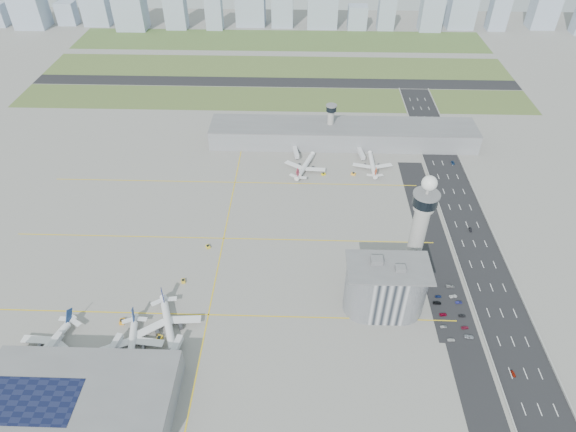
{
  "coord_description": "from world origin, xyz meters",
  "views": [
    {
      "loc": [
        7.08,
        -190.8,
        201.41
      ],
      "look_at": [
        0.0,
        35.0,
        15.0
      ],
      "focal_mm": 30.0,
      "sensor_mm": 36.0,
      "label": 1
    }
  ],
  "objects_px": {
    "car_lot_0": "(451,340)",
    "car_lot_10": "(453,296)",
    "airplane_near_c": "(168,323)",
    "car_lot_7": "(465,328)",
    "airplane_near_a": "(47,343)",
    "car_hw_1": "(470,230)",
    "tug_1": "(159,338)",
    "car_lot_5": "(433,285)",
    "tug_0": "(122,321)",
    "tug_2": "(183,281)",
    "car_lot_2": "(443,315)",
    "jet_bridge_near_1": "(108,360)",
    "tug_4": "(323,174)",
    "car_hw_2": "(453,163)",
    "airplane_near_b": "(131,343)",
    "car_lot_1": "(444,327)",
    "car_lot_6": "(469,337)",
    "jet_bridge_near_2": "(170,362)",
    "car_hw_4": "(421,125)",
    "jet_bridge_far_1": "(359,150)",
    "airplane_far_a": "(305,163)",
    "tug_3": "(208,246)",
    "jet_bridge_far_0": "(294,149)",
    "car_lot_11": "(450,286)",
    "airplane_far_b": "(373,162)",
    "jet_bridge_near_0": "(45,359)",
    "admin_building": "(385,288)",
    "car_lot_4": "(438,296)",
    "car_hw_0": "(513,374)",
    "tug_5": "(353,174)",
    "car_lot_8": "(462,316)",
    "car_lot_3": "(437,303)",
    "car_lot_9": "(459,302)",
    "control_tower": "(421,222)",
    "secondary_tower": "(331,120)"
  },
  "relations": [
    {
      "from": "tug_2",
      "to": "car_lot_2",
      "type": "bearing_deg",
      "value": 156.49
    },
    {
      "from": "tug_3",
      "to": "car_hw_2",
      "type": "height_order",
      "value": "tug_3"
    },
    {
      "from": "car_lot_2",
      "to": "car_lot_11",
      "type": "distance_m",
      "value": 21.76
    },
    {
      "from": "tug_1",
      "to": "car_hw_2",
      "type": "bearing_deg",
      "value": -124.45
    },
    {
      "from": "airplane_near_a",
      "to": "car_hw_1",
      "type": "relative_size",
      "value": 9.6
    },
    {
      "from": "airplane_near_c",
      "to": "car_lot_7",
      "type": "xyz_separation_m",
      "value": [
        151.41,
        5.47,
        -5.04
      ]
    },
    {
      "from": "jet_bridge_far_1",
      "to": "car_lot_8",
      "type": "relative_size",
      "value": 3.87
    },
    {
      "from": "jet_bridge_far_0",
      "to": "car_lot_11",
      "type": "distance_m",
      "value": 164.93
    },
    {
      "from": "tug_5",
      "to": "car_hw_1",
      "type": "height_order",
      "value": "tug_5"
    },
    {
      "from": "tug_1",
      "to": "car_lot_5",
      "type": "bearing_deg",
      "value": -150.63
    },
    {
      "from": "secondary_tower",
      "to": "car_lot_4",
      "type": "xyz_separation_m",
      "value": [
        53.68,
        -163.93,
        -18.22
      ]
    },
    {
      "from": "jet_bridge_far_0",
      "to": "car_lot_7",
      "type": "bearing_deg",
      "value": 18.64
    },
    {
      "from": "car_lot_7",
      "to": "car_hw_1",
      "type": "relative_size",
      "value": 0.97
    },
    {
      "from": "airplane_near_a",
      "to": "tug_3",
      "type": "bearing_deg",
      "value": 157.65
    },
    {
      "from": "airplane_far_b",
      "to": "car_lot_4",
      "type": "bearing_deg",
      "value": -170.66
    },
    {
      "from": "tug_5",
      "to": "car_lot_9",
      "type": "relative_size",
      "value": 0.89
    },
    {
      "from": "car_lot_7",
      "to": "car_hw_2",
      "type": "relative_size",
      "value": 0.84
    },
    {
      "from": "tug_2",
      "to": "car_hw_0",
      "type": "relative_size",
      "value": 0.87
    },
    {
      "from": "jet_bridge_near_2",
      "to": "car_lot_4",
      "type": "bearing_deg",
      "value": -61.0
    },
    {
      "from": "airplane_near_c",
      "to": "car_lot_7",
      "type": "height_order",
      "value": "airplane_near_c"
    },
    {
      "from": "tug_0",
      "to": "car_lot_11",
      "type": "xyz_separation_m",
      "value": [
        175.73,
        30.09,
        -0.35
      ]
    },
    {
      "from": "tug_0",
      "to": "tug_1",
      "type": "xyz_separation_m",
      "value": [
        21.84,
        -9.93,
        0.03
      ]
    },
    {
      "from": "car_lot_1",
      "to": "car_lot_6",
      "type": "relative_size",
      "value": 0.75
    },
    {
      "from": "car_lot_5",
      "to": "airplane_far_a",
      "type": "bearing_deg",
      "value": 29.22
    },
    {
      "from": "jet_bridge_far_1",
      "to": "car_lot_1",
      "type": "xyz_separation_m",
      "value": [
        30.21,
        -166.29,
        -2.29
      ]
    },
    {
      "from": "tug_3",
      "to": "car_hw_2",
      "type": "relative_size",
      "value": 0.67
    },
    {
      "from": "car_lot_1",
      "to": "tug_0",
      "type": "bearing_deg",
      "value": 82.27
    },
    {
      "from": "tug_2",
      "to": "airplane_far_b",
      "type": "bearing_deg",
      "value": -150.48
    },
    {
      "from": "jet_bridge_near_1",
      "to": "jet_bridge_far_0",
      "type": "bearing_deg",
      "value": -13.77
    },
    {
      "from": "jet_bridge_near_2",
      "to": "car_hw_4",
      "type": "relative_size",
      "value": 4.2
    },
    {
      "from": "jet_bridge_near_2",
      "to": "car_hw_1",
      "type": "relative_size",
      "value": 3.53
    },
    {
      "from": "jet_bridge_near_0",
      "to": "car_lot_10",
      "type": "distance_m",
      "value": 210.3
    },
    {
      "from": "jet_bridge_near_1",
      "to": "car_hw_2",
      "type": "bearing_deg",
      "value": -38.66
    },
    {
      "from": "jet_bridge_near_1",
      "to": "tug_4",
      "type": "distance_m",
      "value": 194.62
    },
    {
      "from": "car_lot_0",
      "to": "car_lot_10",
      "type": "height_order",
      "value": "car_lot_0"
    },
    {
      "from": "tug_3",
      "to": "airplane_near_b",
      "type": "bearing_deg",
      "value": -142.37
    },
    {
      "from": "car_lot_2",
      "to": "car_lot_4",
      "type": "xyz_separation_m",
      "value": [
        0.04,
        12.48,
        0.04
      ]
    },
    {
      "from": "airplane_far_b",
      "to": "car_hw_0",
      "type": "height_order",
      "value": "airplane_far_b"
    },
    {
      "from": "control_tower",
      "to": "car_hw_1",
      "type": "distance_m",
      "value": 65.35
    },
    {
      "from": "airplane_near_b",
      "to": "jet_bridge_near_1",
      "type": "relative_size",
      "value": 2.64
    },
    {
      "from": "car_lot_0",
      "to": "admin_building",
      "type": "bearing_deg",
      "value": 53.55
    },
    {
      "from": "airplane_far_a",
      "to": "car_lot_3",
      "type": "xyz_separation_m",
      "value": [
        71.57,
        -127.64,
        -4.65
      ]
    },
    {
      "from": "tug_5",
      "to": "car_lot_2",
      "type": "distance_m",
      "value": 134.12
    },
    {
      "from": "tug_0",
      "to": "car_hw_0",
      "type": "height_order",
      "value": "tug_0"
    },
    {
      "from": "airplane_near_a",
      "to": "tug_2",
      "type": "xyz_separation_m",
      "value": [
        56.61,
        46.98,
        -4.47
      ]
    },
    {
      "from": "airplane_far_b",
      "to": "car_lot_1",
      "type": "relative_size",
      "value": 10.32
    },
    {
      "from": "airplane_far_b",
      "to": "car_lot_1",
      "type": "height_order",
      "value": "airplane_far_b"
    },
    {
      "from": "tug_3",
      "to": "car_lot_0",
      "type": "bearing_deg",
      "value": -59.16
    },
    {
      "from": "jet_bridge_near_1",
      "to": "tug_1",
      "type": "bearing_deg",
      "value": -45.0
    },
    {
      "from": "airplane_near_a",
      "to": "car_lot_9",
      "type": "height_order",
      "value": "airplane_near_a"
    }
  ]
}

